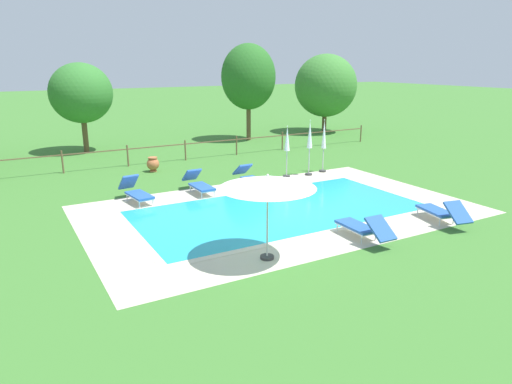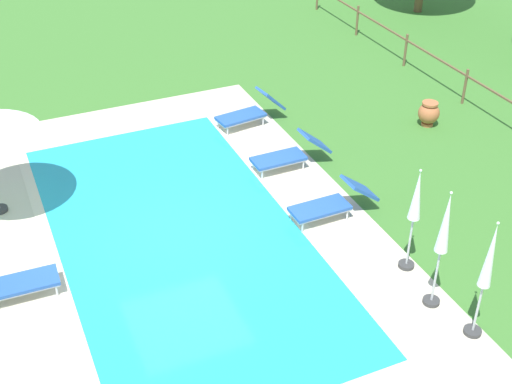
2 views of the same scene
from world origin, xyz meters
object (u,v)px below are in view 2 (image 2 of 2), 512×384
(sun_lounger_north_end, at_px, (6,284))
(patio_umbrella_closed_row_mid_east, at_px, (488,266))
(patio_umbrella_closed_row_west, at_px, (415,205))
(terracotta_urn_near_fence, at_px, (429,113))
(patio_umbrella_closed_row_mid_west, at_px, (444,233))
(sun_lounger_south_near_corner, at_px, (249,112))
(sun_lounger_north_near_steps, at_px, (289,154))
(sun_lounger_north_far, at_px, (331,203))

(sun_lounger_north_end, height_order, patio_umbrella_closed_row_mid_east, patio_umbrella_closed_row_mid_east)
(patio_umbrella_closed_row_west, distance_m, terracotta_urn_near_fence, 6.32)
(patio_umbrella_closed_row_west, relative_size, patio_umbrella_closed_row_mid_west, 0.91)
(sun_lounger_south_near_corner, relative_size, patio_umbrella_closed_row_west, 0.88)
(sun_lounger_north_near_steps, height_order, sun_lounger_north_end, sun_lounger_north_near_steps)
(sun_lounger_north_far, height_order, sun_lounger_north_end, sun_lounger_north_far)
(patio_umbrella_closed_row_west, xyz_separation_m, terracotta_urn_near_fence, (-4.82, 3.93, -1.11))
(patio_umbrella_closed_row_mid_east, distance_m, terracotta_urn_near_fence, 7.96)
(sun_lounger_north_near_steps, xyz_separation_m, sun_lounger_north_end, (2.18, -6.89, -0.01))
(patio_umbrella_closed_row_mid_east, height_order, terracotta_urn_near_fence, patio_umbrella_closed_row_mid_east)
(patio_umbrella_closed_row_mid_west, distance_m, patio_umbrella_closed_row_mid_east, 0.97)
(patio_umbrella_closed_row_west, relative_size, patio_umbrella_closed_row_mid_east, 0.94)
(patio_umbrella_closed_row_mid_west, relative_size, terracotta_urn_near_fence, 3.63)
(sun_lounger_north_near_steps, bearing_deg, sun_lounger_north_end, -72.46)
(sun_lounger_north_far, height_order, patio_umbrella_closed_row_mid_east, patio_umbrella_closed_row_mid_east)
(sun_lounger_south_near_corner, bearing_deg, terracotta_urn_near_fence, 65.56)
(sun_lounger_north_end, relative_size, patio_umbrella_closed_row_mid_east, 0.83)
(sun_lounger_south_near_corner, distance_m, terracotta_urn_near_fence, 4.82)
(sun_lounger_north_end, bearing_deg, terracotta_urn_near_fence, 103.11)
(patio_umbrella_closed_row_west, distance_m, patio_umbrella_closed_row_mid_east, 2.02)
(sun_lounger_north_near_steps, relative_size, sun_lounger_south_near_corner, 1.00)
(sun_lounger_north_end, bearing_deg, sun_lounger_north_near_steps, 107.54)
(sun_lounger_south_near_corner, bearing_deg, sun_lounger_north_far, -1.05)
(sun_lounger_south_near_corner, bearing_deg, patio_umbrella_closed_row_west, 3.88)
(sun_lounger_north_end, bearing_deg, patio_umbrella_closed_row_west, 73.41)
(sun_lounger_south_near_corner, xyz_separation_m, patio_umbrella_closed_row_mid_east, (8.84, 0.49, 1.14))
(sun_lounger_north_far, bearing_deg, sun_lounger_north_near_steps, 178.04)
(terracotta_urn_near_fence, bearing_deg, patio_umbrella_closed_row_mid_east, -29.70)
(patio_umbrella_closed_row_mid_east, bearing_deg, sun_lounger_north_near_steps, -175.53)
(sun_lounger_south_near_corner, relative_size, terracotta_urn_near_fence, 2.90)
(sun_lounger_north_near_steps, xyz_separation_m, sun_lounger_south_near_corner, (-2.45, 0.01, 0.01))
(sun_lounger_north_far, relative_size, terracotta_urn_near_fence, 2.93)
(patio_umbrella_closed_row_mid_east, bearing_deg, terracotta_urn_near_fence, 150.30)
(patio_umbrella_closed_row_west, bearing_deg, terracotta_urn_near_fence, 140.81)
(sun_lounger_south_near_corner, bearing_deg, patio_umbrella_closed_row_mid_east, 3.17)
(patio_umbrella_closed_row_mid_west, xyz_separation_m, patio_umbrella_closed_row_mid_east, (0.94, 0.20, -0.10))
(sun_lounger_south_near_corner, distance_m, patio_umbrella_closed_row_mid_west, 8.00)
(sun_lounger_north_far, relative_size, patio_umbrella_closed_row_mid_east, 0.83)
(sun_lounger_north_near_steps, height_order, terracotta_urn_near_fence, sun_lounger_north_near_steps)
(sun_lounger_north_far, xyz_separation_m, patio_umbrella_closed_row_west, (2.11, 0.55, 1.11))
(patio_umbrella_closed_row_mid_east, bearing_deg, patio_umbrella_closed_row_mid_west, -167.82)
(sun_lounger_north_end, distance_m, patio_umbrella_closed_row_west, 7.76)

